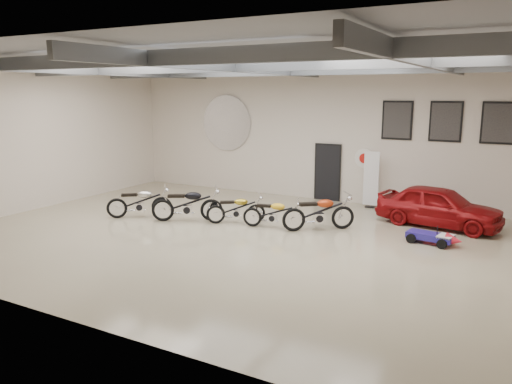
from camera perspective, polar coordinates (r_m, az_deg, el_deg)
The scene contains 19 objects.
floor at distance 14.31m, azimuth -2.32°, elevation -5.15°, with size 16.00×12.00×0.01m, color tan.
ceiling at distance 13.75m, azimuth -2.49°, elevation 15.24°, with size 16.00×12.00×0.01m, color gray.
back_wall at distance 19.18m, azimuth 6.96°, elevation 6.60°, with size 16.00×0.02×5.00m, color beige.
left_wall at distance 19.19m, azimuth -23.43°, elevation 5.75°, with size 0.02×12.00×5.00m, color beige.
ceiling_beams at distance 13.74m, azimuth -2.48°, elevation 14.20°, with size 15.80×11.80×0.32m, color slate, non-canonical shape.
door at distance 19.12m, azimuth 8.19°, elevation 2.17°, with size 0.92×0.08×2.10m, color black.
logo_plaque at distance 20.92m, azimuth -3.38°, elevation 7.88°, with size 2.30×0.06×1.16m, color silver, non-canonical shape.
poster_left at distance 18.20m, azimuth 15.84°, elevation 7.89°, with size 1.05×0.08×1.35m, color black, non-canonical shape.
poster_mid at distance 17.91m, azimuth 20.86°, elevation 7.53°, with size 1.05×0.08×1.35m, color black, non-canonical shape.
poster_right at distance 17.75m, azimuth 26.01°, elevation 7.11°, with size 1.05×0.08×1.35m, color black, non-canonical shape.
oil_sign at distance 18.59m, azimuth 12.29°, elevation 3.79°, with size 0.72×0.10×0.72m, color white, non-canonical shape.
banner_stand at distance 18.16m, azimuth 13.02°, elevation 1.30°, with size 0.54×0.21×1.97m, color white, non-canonical shape.
motorcycle_silver at distance 16.81m, azimuth -13.20°, elevation -1.07°, with size 2.06×0.64×1.07m, color silver, non-canonical shape.
motorcycle_black at distance 16.03m, azimuth -7.89°, elevation -1.32°, with size 2.22×0.69×1.16m, color silver, non-canonical shape.
motorcycle_gold at distance 15.69m, azimuth -2.31°, elevation -1.88°, with size 1.82×0.56×0.95m, color silver, non-canonical shape.
motorcycle_yellow at distance 15.12m, azimuth 1.90°, elevation -2.39°, with size 1.82×0.56×0.95m, color silver, non-canonical shape.
motorcycle_red at distance 14.97m, azimuth 7.17°, elevation -2.25°, with size 2.18×0.67×1.13m, color silver, non-canonical shape.
go_kart at distance 14.40m, azimuth 19.76°, elevation -4.62°, with size 1.48×0.67×0.54m, color navy, non-canonical shape.
vintage_car at distance 16.27m, azimuth 20.19°, elevation -1.54°, with size 3.71×1.50×1.26m, color maroon.
Camera 1 is at (7.10, -11.74, 4.07)m, focal length 35.00 mm.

